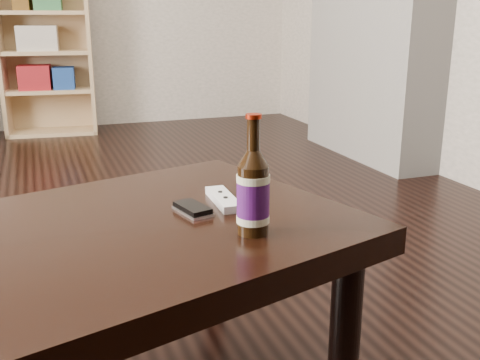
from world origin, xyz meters
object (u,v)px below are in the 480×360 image
object	(u,v)px
bookshelf	(45,49)
phone	(193,209)
remote	(223,199)
coffee_table	(66,269)
beer_bottle	(253,193)

from	to	relation	value
bookshelf	phone	bearing A→B (deg)	-80.11
bookshelf	remote	size ratio (longest dim) A/B	7.45
coffee_table	remote	size ratio (longest dim) A/B	8.26
bookshelf	phone	size ratio (longest dim) A/B	11.07
beer_bottle	phone	distance (m)	0.21
beer_bottle	remote	xyz separation A→B (m)	(0.00, 0.22, -0.08)
coffee_table	beer_bottle	distance (m)	0.43
remote	bookshelf	bearing A→B (deg)	97.02
remote	beer_bottle	bearing A→B (deg)	-89.13
phone	remote	size ratio (longest dim) A/B	0.67
coffee_table	phone	distance (m)	0.32
beer_bottle	remote	bearing A→B (deg)	88.70
phone	remote	world-z (taller)	remote
bookshelf	phone	world-z (taller)	bookshelf
bookshelf	remote	bearing A→B (deg)	-78.59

